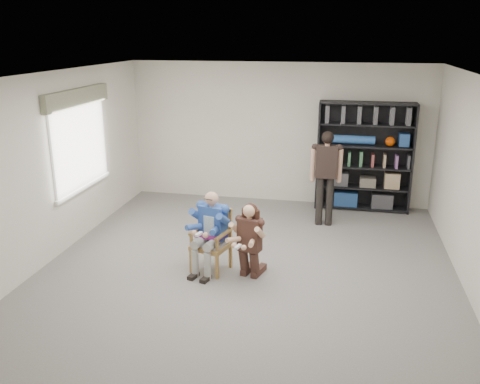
% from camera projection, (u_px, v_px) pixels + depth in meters
% --- Properties ---
extents(room_shell, '(6.00, 7.00, 2.80)m').
position_uv_depth(room_shell, '(246.00, 181.00, 6.90)').
color(room_shell, white).
rests_on(room_shell, ground).
extents(floor, '(6.00, 7.00, 0.01)m').
position_uv_depth(floor, '(245.00, 274.00, 7.32)').
color(floor, slate).
rests_on(floor, ground).
extents(window_left, '(0.16, 2.00, 1.75)m').
position_uv_depth(window_left, '(81.00, 141.00, 8.33)').
color(window_left, silver).
rests_on(window_left, room_shell).
extents(armchair, '(0.66, 0.64, 0.93)m').
position_uv_depth(armchair, '(211.00, 241.00, 7.32)').
color(armchair, '#966435').
rests_on(armchair, floor).
extents(seated_man, '(0.69, 0.83, 1.20)m').
position_uv_depth(seated_man, '(211.00, 232.00, 7.28)').
color(seated_man, '#1E4B97').
rests_on(seated_man, floor).
extents(kneeling_woman, '(0.64, 0.84, 1.10)m').
position_uv_depth(kneeling_woman, '(249.00, 242.00, 7.07)').
color(kneeling_woman, '#3D281D').
rests_on(kneeling_woman, floor).
extents(bookshelf, '(1.80, 0.38, 2.10)m').
position_uv_depth(bookshelf, '(364.00, 157.00, 9.76)').
color(bookshelf, black).
rests_on(bookshelf, floor).
extents(standing_man, '(0.55, 0.33, 1.71)m').
position_uv_depth(standing_man, '(326.00, 179.00, 8.98)').
color(standing_man, black).
rests_on(standing_man, floor).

